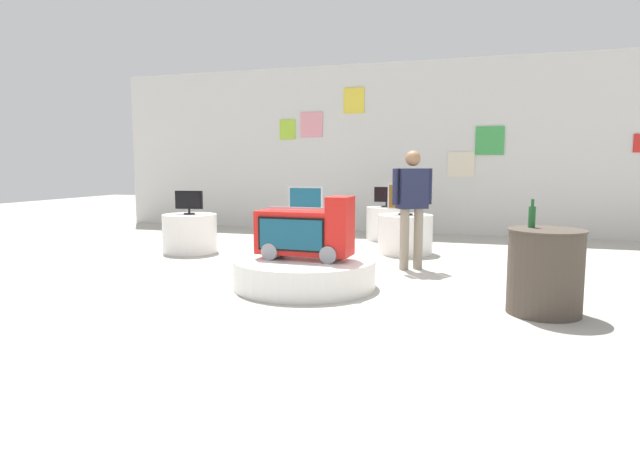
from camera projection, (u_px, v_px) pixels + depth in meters
The scene contains 15 objects.
ground_plane at pixel (341, 282), 6.39m from camera, with size 30.00×30.00×0.00m, color #B2ADA3.
back_wall_display at pixel (408, 148), 10.88m from camera, with size 12.86×0.13×3.40m.
main_display_pedestal at pixel (304, 273), 6.14m from camera, with size 1.60×1.60×0.32m, color white.
novelty_firetruck_tv at pixel (306, 233), 6.07m from camera, with size 1.08×0.44×0.71m.
display_pedestal_left_rear at pixel (405, 234), 8.46m from camera, with size 0.84×0.84×0.60m, color white.
tv_on_left_rear at pixel (406, 198), 8.39m from camera, with size 0.57×0.22×0.48m.
display_pedestal_center_rear at pixel (386, 223), 10.02m from camera, with size 0.73×0.73×0.60m, color white.
tv_on_center_rear at pixel (387, 196), 9.95m from camera, with size 0.45×0.19×0.37m.
display_pedestal_right_rear at pixel (306, 237), 8.11m from camera, with size 0.78×0.78×0.60m, color white.
tv_on_right_rear at pixel (306, 201), 8.04m from camera, with size 0.53×0.24×0.44m.
display_pedestal_far_right at pixel (190, 233), 8.56m from camera, with size 0.84×0.84×0.60m, color white.
tv_on_far_right at pixel (189, 201), 8.49m from camera, with size 0.44×0.17×0.37m.
side_table_round at pixel (545, 271), 5.00m from camera, with size 0.69×0.69×0.79m.
bottle_on_side_table at pixel (532, 216), 5.08m from camera, with size 0.06×0.06×0.27m.
shopper_browsing_near_truck at pixel (412, 201), 7.09m from camera, with size 0.47×0.38×1.56m.
Camera 1 is at (1.67, -6.04, 1.37)m, focal length 30.56 mm.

